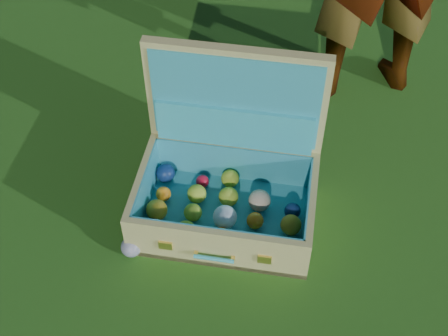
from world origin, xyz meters
TOP-DOWN VIEW (x-y plane):
  - ground at (0.00, 0.00)m, footprint 60.00×60.00m
  - stray_ball at (-0.44, 0.08)m, footprint 0.06×0.06m
  - suitcase at (-0.14, 0.26)m, footprint 0.63×0.51m

SIDE VIEW (x-z plane):
  - ground at x=0.00m, z-range 0.00..0.00m
  - stray_ball at x=-0.44m, z-range 0.00..0.06m
  - suitcase at x=-0.14m, z-range -0.11..0.42m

